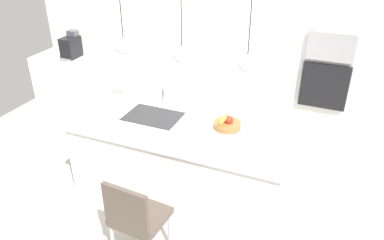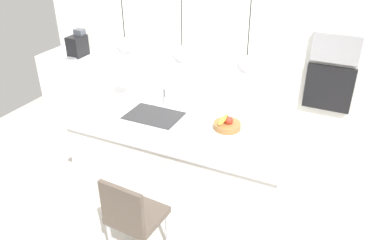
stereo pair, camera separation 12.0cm
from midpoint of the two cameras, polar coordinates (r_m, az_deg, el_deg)
The scene contains 14 objects.
floor at distance 4.29m, azimuth -0.42°, elevation -11.03°, with size 6.60×6.60×0.00m, color #BCB7AD.
back_wall at distance 5.05m, azimuth 7.74°, elevation 11.85°, with size 6.00×0.10×2.60m, color white.
kitchen_island at distance 4.02m, azimuth -0.44°, elevation -6.01°, with size 2.21×1.02×0.91m.
sink_basin at distance 3.91m, azimuth -4.86°, elevation 0.58°, with size 0.56×0.40×0.02m, color #2D2D30.
faucet at distance 4.01m, azimuth -3.46°, elevation 3.74°, with size 0.02×0.17×0.22m.
fruit_bowl at distance 3.67m, azimuth 6.20°, elevation -0.64°, with size 0.26×0.26×0.15m.
side_counter at distance 6.17m, azimuth -15.73°, elevation 5.54°, with size 1.10×0.60×0.85m, color white.
coffee_machine at distance 5.96m, azimuth -16.18°, elevation 10.67°, with size 0.20×0.35×0.38m.
microwave at distance 4.77m, azimuth 21.44°, elevation 9.96°, with size 0.54×0.08×0.34m, color #9E9EA3.
oven at distance 4.93m, azimuth 20.42°, elevation 4.49°, with size 0.56×0.08×0.56m, color black.
chair_near at distance 3.35m, azimuth -7.85°, elevation -13.88°, with size 0.46×0.43×0.87m.
pendant_light_left at distance 3.78m, azimuth -9.03°, elevation 10.94°, with size 0.17×0.17×0.77m.
pendant_light_center at distance 3.49m, azimuth -0.51°, elevation 9.79°, with size 0.17×0.17×0.77m.
pendant_light_right at distance 3.29m, azimuth 9.20°, elevation 8.21°, with size 0.17×0.17×0.77m.
Camera 2 is at (1.47, -2.95, 2.75)m, focal length 35.68 mm.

